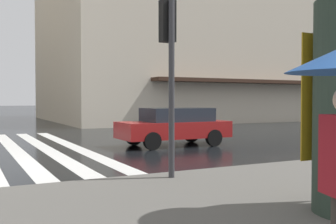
# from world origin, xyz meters

# --- Properties ---
(traffic_signal_post) EXTENTS (0.44, 0.30, 3.59)m
(traffic_signal_post) POSITION_xyz_m (-3.46, -3.82, 2.74)
(traffic_signal_post) COLOR #333338
(traffic_signal_post) RESTS_ON sidewalk_pavement
(car_red) EXTENTS (1.85, 4.10, 1.41)m
(car_red) POSITION_xyz_m (2.50, -7.10, 0.76)
(car_red) COLOR maroon
(car_red) RESTS_ON ground_plane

